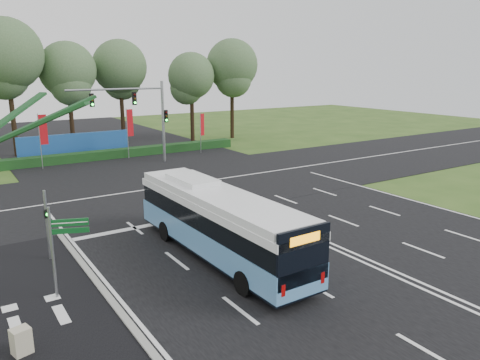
% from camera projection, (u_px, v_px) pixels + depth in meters
% --- Properties ---
extents(ground, '(120.00, 120.00, 0.00)m').
position_uv_depth(ground, '(296.00, 233.00, 23.55)').
color(ground, '#2E4E1A').
rests_on(ground, ground).
extents(road_main, '(20.00, 120.00, 0.04)m').
position_uv_depth(road_main, '(296.00, 233.00, 23.55)').
color(road_main, black).
rests_on(road_main, ground).
extents(road_cross, '(120.00, 14.00, 0.05)m').
position_uv_depth(road_cross, '(188.00, 184.00, 33.33)').
color(road_cross, black).
rests_on(road_cross, ground).
extents(bike_path, '(5.00, 18.00, 0.06)m').
position_uv_depth(bike_path, '(45.00, 336.00, 14.48)').
color(bike_path, black).
rests_on(bike_path, ground).
extents(kerb_strip, '(0.25, 18.00, 0.12)m').
position_uv_depth(kerb_strip, '(121.00, 313.00, 15.75)').
color(kerb_strip, gray).
rests_on(kerb_strip, ground).
extents(city_bus, '(2.52, 11.15, 3.19)m').
position_uv_depth(city_bus, '(219.00, 223.00, 20.13)').
color(city_bus, '#558FC5').
rests_on(city_bus, ground).
extents(pedestrian_signal, '(0.25, 0.40, 3.11)m').
position_uv_depth(pedestrian_signal, '(47.00, 223.00, 19.84)').
color(pedestrian_signal, gray).
rests_on(pedestrian_signal, ground).
extents(street_sign, '(1.27, 0.55, 3.45)m').
position_uv_depth(street_sign, '(61.00, 240.00, 16.42)').
color(street_sign, gray).
rests_on(street_sign, ground).
extents(utility_cabinet, '(0.60, 0.54, 0.85)m').
position_uv_depth(utility_cabinet, '(21.00, 342.00, 13.46)').
color(utility_cabinet, '#BDB498').
rests_on(utility_cabinet, ground).
extents(banner_flag_left, '(0.67, 0.07, 4.54)m').
position_uv_depth(banner_flag_left, '(42.00, 133.00, 37.70)').
color(banner_flag_left, gray).
rests_on(banner_flag_left, ground).
extents(banner_flag_mid, '(0.66, 0.19, 4.55)m').
position_uv_depth(banner_flag_mid, '(129.00, 126.00, 42.25)').
color(banner_flag_mid, gray).
rests_on(banner_flag_mid, ground).
extents(banner_flag_right, '(0.55, 0.26, 3.91)m').
position_uv_depth(banner_flag_right, '(202.00, 127.00, 44.68)').
color(banner_flag_right, gray).
rests_on(banner_flag_right, ground).
extents(traffic_light_gantry, '(8.41, 0.28, 7.00)m').
position_uv_depth(traffic_light_gantry, '(143.00, 110.00, 39.28)').
color(traffic_light_gantry, gray).
rests_on(traffic_light_gantry, ground).
extents(hedge, '(22.00, 1.20, 0.80)m').
position_uv_depth(hedge, '(127.00, 153.00, 43.43)').
color(hedge, '#133614').
rests_on(hedge, ground).
extents(blue_hoarding, '(10.00, 0.30, 2.20)m').
position_uv_depth(blue_hoarding, '(75.00, 145.00, 43.19)').
color(blue_hoarding, '#1B4D96').
rests_on(blue_hoarding, ground).
extents(eucalyptus_row, '(42.55, 9.20, 12.87)m').
position_uv_depth(eucalyptus_row, '(47.00, 63.00, 43.54)').
color(eucalyptus_row, black).
rests_on(eucalyptus_row, ground).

